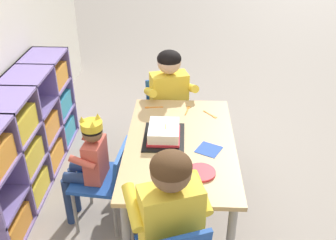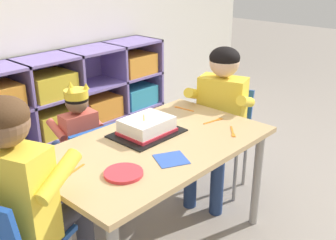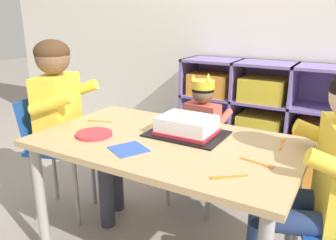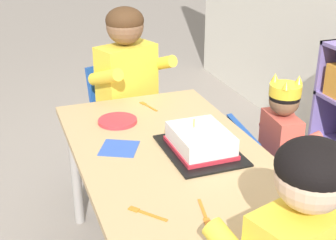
{
  "view_description": "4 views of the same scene",
  "coord_description": "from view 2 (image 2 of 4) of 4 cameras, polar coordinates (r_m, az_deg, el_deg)",
  "views": [
    {
      "loc": [
        -2.11,
        -0.01,
        2.03
      ],
      "look_at": [
        0.04,
        0.08,
        0.78
      ],
      "focal_mm": 40.96,
      "sensor_mm": 36.0,
      "label": 1
    },
    {
      "loc": [
        -1.33,
        -1.31,
        1.52
      ],
      "look_at": [
        0.1,
        -0.0,
        0.74
      ],
      "focal_mm": 43.13,
      "sensor_mm": 36.0,
      "label": 2
    },
    {
      "loc": [
        0.73,
        -1.25,
        1.18
      ],
      "look_at": [
        0.01,
        -0.01,
        0.74
      ],
      "focal_mm": 35.78,
      "sensor_mm": 36.0,
      "label": 3
    },
    {
      "loc": [
        1.57,
        -0.58,
        1.51
      ],
      "look_at": [
        0.04,
        -0.02,
        0.79
      ],
      "focal_mm": 51.06,
      "sensor_mm": 36.0,
      "label": 4
    }
  ],
  "objects": [
    {
      "name": "storage_cubby_shelf",
      "position": [
        3.24,
        -12.61,
        1.07
      ],
      "size": [
        1.67,
        0.33,
        0.87
      ],
      "color": "#7F6BB2",
      "rests_on": "ground"
    },
    {
      "name": "child_with_crown",
      "position": [
        2.5,
        -12.88,
        -1.75
      ],
      "size": [
        0.31,
        0.31,
        0.85
      ],
      "rotation": [
        0.0,
        0.0,
        3.04
      ],
      "color": "#D15647",
      "rests_on": "ground"
    },
    {
      "name": "fork_at_table_front_edge",
      "position": [
        1.85,
        -13.31,
        -7.12
      ],
      "size": [
        0.14,
        0.05,
        0.0
      ],
      "rotation": [
        0.0,
        0.0,
        0.27
      ],
      "color": "orange",
      "rests_on": "activity_table"
    },
    {
      "name": "guest_at_table_side",
      "position": [
        2.62,
        7.24,
        1.6
      ],
      "size": [
        0.47,
        0.46,
        1.0
      ],
      "rotation": [
        0.0,
        0.0,
        -1.28
      ],
      "color": "yellow",
      "rests_on": "ground"
    },
    {
      "name": "paper_plate_stack",
      "position": [
        1.79,
        -6.3,
        -7.49
      ],
      "size": [
        0.17,
        0.17,
        0.01
      ],
      "primitive_type": "cylinder",
      "color": "#DB333D",
      "rests_on": "activity_table"
    },
    {
      "name": "adult_helper_seated",
      "position": [
        1.74,
        -19.38,
        -8.89
      ],
      "size": [
        0.48,
        0.46,
        1.07
      ],
      "rotation": [
        0.0,
        0.0,
        1.92
      ],
      "color": "yellow",
      "rests_on": "ground"
    },
    {
      "name": "fork_near_cake_tray",
      "position": [
        2.53,
        2.11,
        1.64
      ],
      "size": [
        0.03,
        0.14,
        0.0
      ],
      "rotation": [
        0.0,
        0.0,
        4.82
      ],
      "color": "orange",
      "rests_on": "activity_table"
    },
    {
      "name": "classroom_chair_blue",
      "position": [
        2.48,
        -11.32,
        -5.56
      ],
      "size": [
        0.4,
        0.39,
        0.63
      ],
      "rotation": [
        0.0,
        0.0,
        3.04
      ],
      "color": "#1E4CA8",
      "rests_on": "ground"
    },
    {
      "name": "classroom_chair_guest_side",
      "position": [
        2.79,
        7.82,
        -1.39
      ],
      "size": [
        0.4,
        0.43,
        0.7
      ],
      "rotation": [
        0.0,
        0.0,
        -1.28
      ],
      "color": "#1E4CA8",
      "rests_on": "ground"
    },
    {
      "name": "paper_napkin_square",
      "position": [
        1.9,
        0.46,
        -5.56
      ],
      "size": [
        0.19,
        0.19,
        0.0
      ],
      "primitive_type": "cube",
      "rotation": [
        0.0,
        0.0,
        -0.48
      ],
      "color": "#3356B7",
      "rests_on": "activity_table"
    },
    {
      "name": "activity_table",
      "position": [
        2.1,
        -1.77,
        -5.17
      ],
      "size": [
        1.21,
        0.72,
        0.64
      ],
      "color": "tan",
      "rests_on": "ground"
    },
    {
      "name": "fork_scattered_mid_table",
      "position": [
        2.35,
        6.55,
        -0.1
      ],
      "size": [
        0.14,
        0.04,
        0.0
      ],
      "rotation": [
        0.0,
        0.0,
        2.94
      ],
      "color": "orange",
      "rests_on": "activity_table"
    },
    {
      "name": "birthday_cake_on_tray",
      "position": [
        2.16,
        -3.01,
        -1.05
      ],
      "size": [
        0.36,
        0.27,
        0.13
      ],
      "color": "black",
      "rests_on": "activity_table"
    },
    {
      "name": "fork_beside_plate_stack",
      "position": [
        2.21,
        9.12,
        -1.72
      ],
      "size": [
        0.12,
        0.1,
        0.0
      ],
      "rotation": [
        0.0,
        0.0,
        0.7
      ],
      "color": "orange",
      "rests_on": "activity_table"
    }
  ]
}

